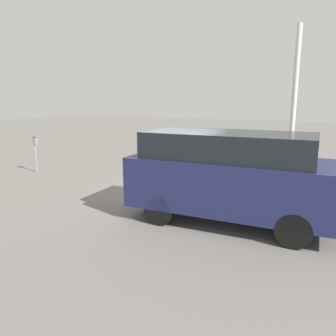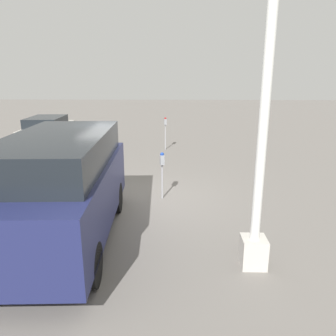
{
  "view_description": "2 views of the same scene",
  "coord_description": "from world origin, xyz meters",
  "px_view_note": "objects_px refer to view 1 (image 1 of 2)",
  "views": [
    {
      "loc": [
        4.37,
        -8.83,
        3.0
      ],
      "look_at": [
        -0.63,
        0.69,
        0.73
      ],
      "focal_mm": 35.0,
      "sensor_mm": 36.0,
      "label": 1
    },
    {
      "loc": [
        8.29,
        1.03,
        3.33
      ],
      "look_at": [
        -0.54,
        0.8,
        0.84
      ],
      "focal_mm": 35.0,
      "sensor_mm": 36.0,
      "label": 2
    }
  ],
  "objects_px": {
    "parking_meter_near": "(174,162)",
    "lamp_post": "(291,139)",
    "parking_meter_far": "(35,146)",
    "parked_van": "(231,174)"
  },
  "relations": [
    {
      "from": "parking_meter_far",
      "to": "parking_meter_near",
      "type": "bearing_deg",
      "value": -7.49
    },
    {
      "from": "parking_meter_near",
      "to": "lamp_post",
      "type": "height_order",
      "value": "lamp_post"
    },
    {
      "from": "parking_meter_near",
      "to": "parking_meter_far",
      "type": "distance_m",
      "value": 6.39
    },
    {
      "from": "parking_meter_near",
      "to": "parking_meter_far",
      "type": "bearing_deg",
      "value": 172.51
    },
    {
      "from": "parking_meter_near",
      "to": "parking_meter_far",
      "type": "xyz_separation_m",
      "value": [
        -6.38,
        -0.13,
        0.13
      ]
    },
    {
      "from": "lamp_post",
      "to": "parking_meter_near",
      "type": "bearing_deg",
      "value": -151.93
    },
    {
      "from": "parking_meter_near",
      "to": "lamp_post",
      "type": "xyz_separation_m",
      "value": [
        3.36,
        1.79,
        0.75
      ]
    },
    {
      "from": "lamp_post",
      "to": "parked_van",
      "type": "distance_m",
      "value": 3.85
    },
    {
      "from": "parked_van",
      "to": "parking_meter_far",
      "type": "bearing_deg",
      "value": 165.79
    },
    {
      "from": "parking_meter_near",
      "to": "lamp_post",
      "type": "bearing_deg",
      "value": 19.37
    }
  ]
}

